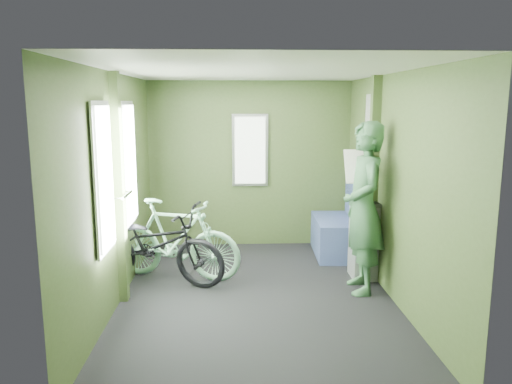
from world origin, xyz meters
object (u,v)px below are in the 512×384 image
waste_box (363,239)px  bench_seat (338,232)px  bicycle_black (156,282)px  passenger (364,208)px  bicycle_mint (176,279)px

waste_box → bench_seat: bearing=97.2°
bicycle_black → passenger: (2.26, -0.33, 0.91)m
passenger → bench_seat: size_ratio=1.76×
bicycle_mint → waste_box: (2.17, -0.03, 0.45)m
bicycle_black → passenger: bearing=-74.8°
bicycle_black → bench_seat: 2.48m
bicycle_mint → passenger: bearing=-85.6°
bicycle_mint → waste_box: bearing=-74.2°
waste_box → bench_seat: size_ratio=0.87×
bicycle_black → bicycle_mint: (0.21, 0.11, 0.00)m
bicycle_black → passenger: 2.46m
passenger → waste_box: size_ratio=2.02×
passenger → bench_seat: bearing=179.5°
passenger → waste_box: (0.12, 0.41, -0.46)m
bicycle_black → bench_seat: bench_seat is taller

